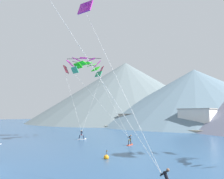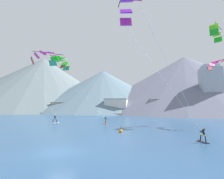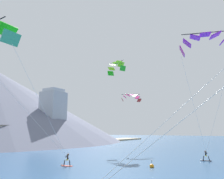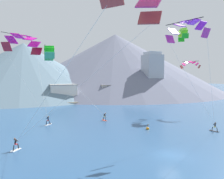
% 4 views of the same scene
% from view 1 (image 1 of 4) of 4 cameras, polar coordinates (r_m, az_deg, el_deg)
% --- Properties ---
extents(kitesurfer_near_trail, '(0.78, 1.79, 1.67)m').
position_cam_1_polar(kitesurfer_near_trail, '(34.92, 4.83, -13.50)').
color(kitesurfer_near_trail, '#E54C33').
rests_on(kitesurfer_near_trail, ground).
extents(kitesurfer_far_left, '(1.58, 1.44, 1.83)m').
position_cam_1_polar(kitesurfer_far_left, '(42.50, -7.73, -12.08)').
color(kitesurfer_far_left, white).
rests_on(kitesurfer_far_left, ground).
extents(parafoil_kite_near_trail, '(11.75, 6.57, 13.61)m').
position_cam_1_polar(parafoil_kite_near_trail, '(43.45, -6.48, 5.75)').
color(parafoil_kite_near_trail, '#3AA673').
extents(parafoil_kite_far_left, '(7.74, 7.89, 16.02)m').
position_cam_1_polar(parafoil_kite_far_left, '(49.16, -7.37, 6.74)').
color(parafoil_kite_far_left, maroon).
extents(race_marker_buoy, '(0.56, 0.56, 1.02)m').
position_cam_1_polar(race_marker_buoy, '(24.40, -1.52, -17.31)').
color(race_marker_buoy, orange).
rests_on(race_marker_buoy, ground).
extents(shoreline_strip, '(180.00, 10.00, 0.70)m').
position_cam_1_polar(shoreline_strip, '(63.89, 24.93, -9.85)').
color(shoreline_strip, tan).
rests_on(shoreline_strip, ground).
extents(shore_building_harbour_front, '(9.34, 6.81, 6.43)m').
position_cam_1_polar(shore_building_harbour_front, '(67.86, 21.45, -7.34)').
color(shore_building_harbour_front, silver).
rests_on(shore_building_harbour_front, ground).
extents(shore_building_promenade_mid, '(10.30, 6.61, 4.98)m').
position_cam_1_polar(shore_building_promenade_mid, '(81.79, 5.79, -8.04)').
color(shore_building_promenade_mid, beige).
rests_on(shore_building_promenade_mid, ground).
extents(mountain_peak_west_ridge, '(123.62, 123.62, 29.93)m').
position_cam_1_polar(mountain_peak_west_ridge, '(139.15, 5.05, -2.28)').
color(mountain_peak_west_ridge, slate).
rests_on(mountain_peak_west_ridge, ground).
extents(mountain_peak_east_shoulder, '(88.47, 88.47, 24.91)m').
position_cam_1_polar(mountain_peak_east_shoulder, '(103.94, 20.87, -1.83)').
color(mountain_peak_east_shoulder, slate).
rests_on(mountain_peak_east_shoulder, ground).
extents(mountain_peak_far_spur, '(116.28, 116.28, 37.10)m').
position_cam_1_polar(mountain_peak_far_spur, '(135.60, 3.58, -0.66)').
color(mountain_peak_far_spur, slate).
rests_on(mountain_peak_far_spur, ground).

